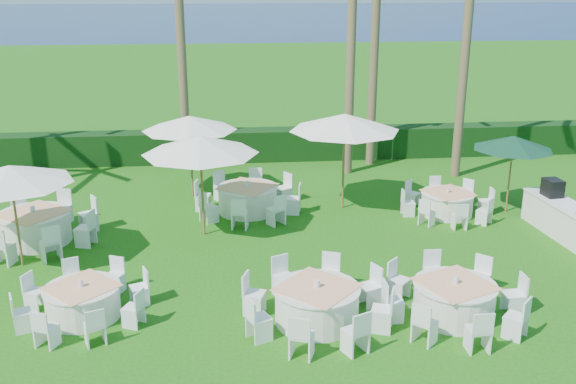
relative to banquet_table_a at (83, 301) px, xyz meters
name	(u,v)px	position (x,y,z in m)	size (l,w,h in m)	color
ground	(264,307)	(3.81, 0.00, -0.37)	(120.00, 120.00, 0.00)	#1D550E
hedge	(244,145)	(3.81, 12.00, 0.23)	(34.00, 1.00, 1.20)	black
ocean	(225,20)	(3.81, 102.00, -0.37)	(260.00, 260.00, 0.00)	#081655
banquet_table_a	(83,301)	(0.00, 0.00, 0.00)	(2.71, 2.71, 0.85)	white
banquet_table_b	(317,303)	(4.87, -0.69, 0.05)	(3.08, 3.08, 0.95)	white
banquet_table_c	(454,299)	(7.77, -0.78, 0.04)	(3.04, 3.04, 0.93)	white
banquet_table_d	(35,226)	(-2.11, 4.30, 0.08)	(3.36, 3.36, 1.01)	white
banquet_table_e	(248,198)	(3.72, 6.09, 0.06)	(3.24, 3.24, 0.98)	white
banquet_table_f	(447,203)	(9.70, 5.24, 0.00)	(2.77, 2.77, 0.85)	white
umbrella_a	(10,175)	(-2.04, 2.77, 2.00)	(2.96, 2.96, 2.60)	brown
umbrella_b	(200,145)	(2.42, 4.36, 2.21)	(3.15, 3.15, 2.83)	brown
umbrella_c	(189,123)	(1.98, 7.78, 2.07)	(3.03, 3.03, 2.67)	brown
umbrella_d	(345,122)	(6.67, 6.16, 2.34)	(3.36, 3.36, 2.97)	brown
umbrella_green	(513,143)	(11.61, 5.31, 1.80)	(2.38, 2.38, 2.38)	brown
buffet_table	(573,224)	(12.38, 2.86, 0.13)	(1.16, 4.04, 1.42)	white
palm_b	(180,31)	(1.64, 11.14, 4.68)	(4.31, 4.32, 9.17)	brown
palm_d	(374,48)	(8.64, 11.05, 4.03)	(4.39, 4.18, 7.91)	brown
palm_e	(468,14)	(11.35, 9.12, 5.29)	(4.40, 4.11, 10.36)	brown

